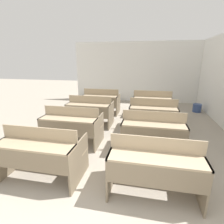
{
  "coord_description": "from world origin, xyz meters",
  "views": [
    {
      "loc": [
        0.63,
        -1.05,
        1.93
      ],
      "look_at": [
        -0.16,
        2.8,
        0.76
      ],
      "focal_mm": 28.0,
      "sensor_mm": 36.0,
      "label": 1
    }
  ],
  "objects_px": {
    "bench_front_right": "(155,165)",
    "bench_second_left": "(72,125)",
    "wastepaper_bin": "(197,108)",
    "bench_back_right": "(152,103)",
    "bench_third_left": "(90,110)",
    "bench_second_right": "(153,131)",
    "bench_third_right": "(153,114)",
    "bench_back_left": "(101,101)",
    "bench_front_left": "(42,152)"
  },
  "relations": [
    {
      "from": "bench_front_right",
      "to": "bench_back_left",
      "type": "bearing_deg",
      "value": 115.54
    },
    {
      "from": "bench_front_left",
      "to": "wastepaper_bin",
      "type": "height_order",
      "value": "bench_front_left"
    },
    {
      "from": "bench_front_left",
      "to": "bench_back_right",
      "type": "relative_size",
      "value": 1.0
    },
    {
      "from": "bench_second_right",
      "to": "bench_third_left",
      "type": "relative_size",
      "value": 1.0
    },
    {
      "from": "bench_back_right",
      "to": "bench_third_left",
      "type": "bearing_deg",
      "value": -144.87
    },
    {
      "from": "bench_front_right",
      "to": "wastepaper_bin",
      "type": "xyz_separation_m",
      "value": [
        1.74,
        4.73,
        -0.32
      ]
    },
    {
      "from": "bench_front_left",
      "to": "bench_front_right",
      "type": "distance_m",
      "value": 1.82
    },
    {
      "from": "bench_third_right",
      "to": "bench_back_right",
      "type": "distance_m",
      "value": 1.29
    },
    {
      "from": "bench_front_right",
      "to": "bench_back_right",
      "type": "relative_size",
      "value": 1.0
    },
    {
      "from": "bench_front_left",
      "to": "wastepaper_bin",
      "type": "xyz_separation_m",
      "value": [
        3.56,
        4.73,
        -0.32
      ]
    },
    {
      "from": "bench_second_right",
      "to": "wastepaper_bin",
      "type": "bearing_deg",
      "value": 63.17
    },
    {
      "from": "bench_front_right",
      "to": "bench_back_left",
      "type": "height_order",
      "value": "same"
    },
    {
      "from": "bench_second_left",
      "to": "bench_back_left",
      "type": "bearing_deg",
      "value": 89.77
    },
    {
      "from": "bench_third_right",
      "to": "bench_front_left",
      "type": "bearing_deg",
      "value": -125.68
    },
    {
      "from": "bench_back_left",
      "to": "bench_second_right",
      "type": "bearing_deg",
      "value": -54.45
    },
    {
      "from": "bench_third_left",
      "to": "bench_front_right",
      "type": "bearing_deg",
      "value": -54.32
    },
    {
      "from": "bench_front_left",
      "to": "bench_second_left",
      "type": "height_order",
      "value": "same"
    },
    {
      "from": "bench_back_right",
      "to": "bench_second_left",
      "type": "bearing_deg",
      "value": -125.81
    },
    {
      "from": "bench_third_right",
      "to": "bench_second_right",
      "type": "bearing_deg",
      "value": -91.01
    },
    {
      "from": "bench_third_left",
      "to": "bench_back_right",
      "type": "bearing_deg",
      "value": 35.13
    },
    {
      "from": "bench_front_right",
      "to": "bench_third_right",
      "type": "distance_m",
      "value": 2.57
    },
    {
      "from": "bench_front_right",
      "to": "bench_back_left",
      "type": "xyz_separation_m",
      "value": [
        -1.84,
        3.85,
        0.0
      ]
    },
    {
      "from": "bench_front_left",
      "to": "bench_back_right",
      "type": "xyz_separation_m",
      "value": [
        1.84,
        3.86,
        0.0
      ]
    },
    {
      "from": "bench_third_right",
      "to": "bench_second_left",
      "type": "bearing_deg",
      "value": -145.34
    },
    {
      "from": "bench_back_left",
      "to": "bench_back_right",
      "type": "bearing_deg",
      "value": 0.18
    },
    {
      "from": "bench_third_left",
      "to": "wastepaper_bin",
      "type": "height_order",
      "value": "bench_third_left"
    },
    {
      "from": "bench_front_right",
      "to": "bench_second_right",
      "type": "bearing_deg",
      "value": 90.17
    },
    {
      "from": "bench_second_left",
      "to": "wastepaper_bin",
      "type": "xyz_separation_m",
      "value": [
        3.59,
        3.46,
        -0.32
      ]
    },
    {
      "from": "bench_second_right",
      "to": "bench_back_left",
      "type": "height_order",
      "value": "same"
    },
    {
      "from": "bench_front_right",
      "to": "bench_third_left",
      "type": "height_order",
      "value": "same"
    },
    {
      "from": "bench_front_left",
      "to": "bench_third_left",
      "type": "height_order",
      "value": "same"
    },
    {
      "from": "bench_front_right",
      "to": "bench_second_left",
      "type": "distance_m",
      "value": 2.25
    },
    {
      "from": "bench_front_right",
      "to": "bench_second_left",
      "type": "xyz_separation_m",
      "value": [
        -1.85,
        1.27,
        0.0
      ]
    },
    {
      "from": "bench_third_left",
      "to": "bench_back_left",
      "type": "bearing_deg",
      "value": 90.21
    },
    {
      "from": "bench_second_right",
      "to": "bench_back_left",
      "type": "relative_size",
      "value": 1.0
    },
    {
      "from": "bench_front_left",
      "to": "bench_front_right",
      "type": "xyz_separation_m",
      "value": [
        1.82,
        0.0,
        0.0
      ]
    },
    {
      "from": "bench_back_left",
      "to": "bench_third_right",
      "type": "bearing_deg",
      "value": -34.68
    },
    {
      "from": "bench_third_right",
      "to": "bench_back_right",
      "type": "height_order",
      "value": "same"
    },
    {
      "from": "bench_third_left",
      "to": "bench_back_right",
      "type": "xyz_separation_m",
      "value": [
        1.85,
        1.3,
        0.0
      ]
    },
    {
      "from": "bench_third_left",
      "to": "bench_back_right",
      "type": "relative_size",
      "value": 1.0
    },
    {
      "from": "bench_back_left",
      "to": "bench_front_left",
      "type": "bearing_deg",
      "value": -89.74
    },
    {
      "from": "bench_front_right",
      "to": "bench_back_right",
      "type": "bearing_deg",
      "value": 89.79
    },
    {
      "from": "bench_second_left",
      "to": "bench_third_right",
      "type": "distance_m",
      "value": 2.27
    },
    {
      "from": "bench_front_right",
      "to": "wastepaper_bin",
      "type": "relative_size",
      "value": 4.17
    },
    {
      "from": "bench_third_left",
      "to": "wastepaper_bin",
      "type": "distance_m",
      "value": 4.2
    },
    {
      "from": "bench_second_left",
      "to": "bench_second_right",
      "type": "distance_m",
      "value": 1.85
    },
    {
      "from": "bench_back_right",
      "to": "bench_back_left",
      "type": "bearing_deg",
      "value": -179.82
    },
    {
      "from": "bench_back_left",
      "to": "bench_third_left",
      "type": "bearing_deg",
      "value": -89.79
    },
    {
      "from": "bench_second_right",
      "to": "bench_third_left",
      "type": "bearing_deg",
      "value": 145.17
    },
    {
      "from": "bench_third_left",
      "to": "wastepaper_bin",
      "type": "xyz_separation_m",
      "value": [
        3.58,
        2.17,
        -0.32
      ]
    }
  ]
}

